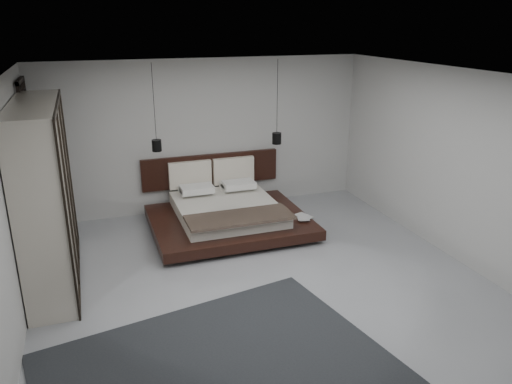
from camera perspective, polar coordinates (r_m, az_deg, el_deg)
name	(u,v)px	position (r m, az deg, el deg)	size (l,w,h in m)	color
floor	(260,278)	(7.12, 0.46, -9.77)	(6.00, 6.00, 0.00)	#92959A
ceiling	(261,75)	(6.26, 0.53, 13.27)	(6.00, 6.00, 0.00)	white
wall_back	(206,136)	(9.34, -5.72, 6.43)	(6.00, 6.00, 0.00)	#AFAFAD
wall_front	(389,297)	(4.09, 14.99, -11.48)	(6.00, 6.00, 0.00)	#AFAFAD
wall_left	(10,210)	(6.28, -26.28, -1.89)	(6.00, 6.00, 0.00)	#AFAFAD
wall_right	(448,163)	(8.03, 21.13, 3.12)	(6.00, 6.00, 0.00)	#AFAFAD
lattice_screen	(32,163)	(8.63, -24.19, 3.08)	(0.05, 0.90, 2.60)	black
bed	(227,212)	(8.67, -3.38, -2.28)	(2.61, 2.32, 1.05)	black
book_lower	(298,218)	(8.47, 4.80, -3.01)	(0.23, 0.31, 0.03)	#99724C
book_upper	(298,218)	(8.43, 4.77, -2.94)	(0.20, 0.27, 0.02)	#99724C
pendant_left	(157,145)	(8.48, -11.29, 5.29)	(0.16, 0.16, 1.44)	black
pendant_right	(277,138)	(9.02, 2.38, 6.19)	(0.17, 0.17, 1.49)	black
wardrobe	(45,195)	(7.20, -22.94, -0.32)	(0.59, 2.50, 2.45)	beige
rug	(218,370)	(5.50, -4.42, -19.59)	(3.49, 2.49, 0.01)	black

